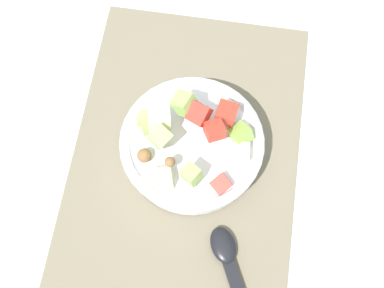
# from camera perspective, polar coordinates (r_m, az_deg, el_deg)

# --- Properties ---
(ground_plane) EXTENTS (2.40, 2.40, 0.00)m
(ground_plane) POSITION_cam_1_polar(r_m,az_deg,el_deg) (0.86, -0.58, -0.56)
(ground_plane) COLOR silver
(placemat) EXTENTS (0.50, 0.36, 0.01)m
(placemat) POSITION_cam_1_polar(r_m,az_deg,el_deg) (0.85, -0.59, -0.48)
(placemat) COLOR #756B56
(placemat) RESTS_ON ground_plane
(salad_bowl) EXTENTS (0.22, 0.22, 0.11)m
(salad_bowl) POSITION_cam_1_polar(r_m,az_deg,el_deg) (0.82, -0.03, -0.12)
(salad_bowl) COLOR white
(salad_bowl) RESTS_ON placemat
(serving_spoon) EXTENTS (0.19, 0.11, 0.01)m
(serving_spoon) POSITION_cam_1_polar(r_m,az_deg,el_deg) (0.80, 4.24, -13.33)
(serving_spoon) COLOR black
(serving_spoon) RESTS_ON placemat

